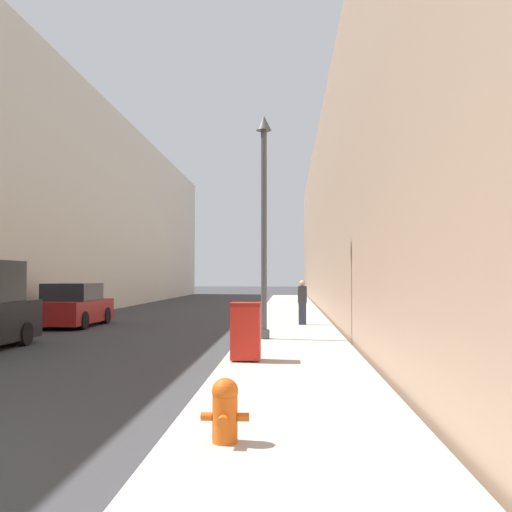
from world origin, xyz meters
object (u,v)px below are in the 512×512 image
trash_bin (246,331)px  parked_sedan_near (73,307)px  fire_hydrant (225,409)px  lamppost (264,210)px  pedestrian_on_sidewalk (302,302)px

trash_bin → parked_sedan_near: bearing=127.7°
fire_hydrant → lamppost: (-0.01, 9.86, 3.24)m
lamppost → parked_sedan_near: lamppost is taller
lamppost → parked_sedan_near: 9.64m
lamppost → parked_sedan_near: (-7.47, 5.31, -3.00)m
trash_bin → parked_sedan_near: (-7.27, 9.41, -0.03)m
parked_sedan_near → lamppost: bearing=-35.4°
parked_sedan_near → pedestrian_on_sidewalk: bearing=-4.2°
fire_hydrant → lamppost: 10.38m
fire_hydrant → trash_bin: 5.78m
parked_sedan_near → pedestrian_on_sidewalk: 8.67m
fire_hydrant → pedestrian_on_sidewalk: pedestrian_on_sidewalk is taller
pedestrian_on_sidewalk → trash_bin: bearing=-98.9°
trash_bin → lamppost: (0.20, 4.10, 2.98)m
lamppost → fire_hydrant: bearing=-89.9°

